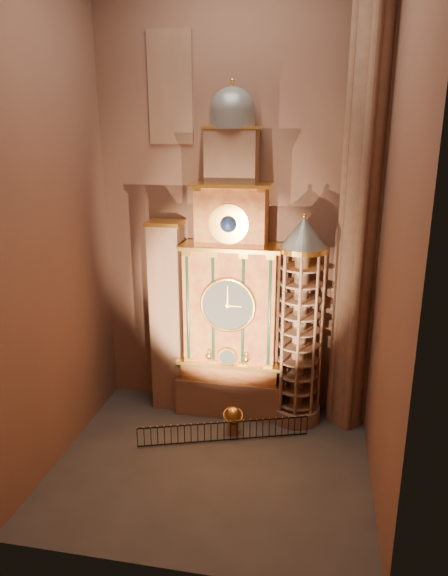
% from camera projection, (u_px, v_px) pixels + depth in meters
% --- Properties ---
extents(floor, '(14.00, 14.00, 0.00)m').
position_uv_depth(floor, '(212.00, 464.00, 23.25)').
color(floor, '#383330').
rests_on(floor, ground).
extents(wall_back, '(22.00, 0.00, 22.00)m').
position_uv_depth(wall_back, '(235.00, 204.00, 25.74)').
color(wall_back, '#855948').
rests_on(wall_back, floor).
extents(wall_left, '(0.00, 22.00, 22.00)m').
position_uv_depth(wall_left, '(46.00, 218.00, 21.35)').
color(wall_left, '#855948').
rests_on(wall_left, floor).
extents(wall_right, '(0.00, 22.00, 22.00)m').
position_uv_depth(wall_right, '(396.00, 229.00, 18.84)').
color(wall_right, '#855948').
rests_on(wall_right, floor).
extents(astronomical_clock, '(5.60, 2.41, 16.70)m').
position_uv_depth(astronomical_clock, '(231.00, 292.00, 26.01)').
color(astronomical_clock, '#8C634C').
rests_on(astronomical_clock, floor).
extents(portrait_tower, '(1.80, 1.60, 10.20)m').
position_uv_depth(portrait_tower, '(168.00, 316.00, 27.07)').
color(portrait_tower, '#8C634C').
rests_on(portrait_tower, floor).
extents(stair_turret, '(2.50, 2.50, 10.80)m').
position_uv_depth(stair_turret, '(299.00, 325.00, 25.53)').
color(stair_turret, '#8C634C').
rests_on(stair_turret, floor).
extents(gothic_pier, '(2.04, 2.04, 22.00)m').
position_uv_depth(gothic_pier, '(362.00, 210.00, 23.71)').
color(gothic_pier, '#8C634C').
rests_on(gothic_pier, floor).
extents(stained_glass_window, '(2.20, 0.14, 5.20)m').
position_uv_depth(stained_glass_window, '(170.00, 88.00, 24.66)').
color(stained_glass_window, navy).
rests_on(stained_glass_window, wall_back).
extents(celestial_globe, '(1.23, 1.19, 1.44)m').
position_uv_depth(celestial_globe, '(233.00, 418.00, 25.44)').
color(celestial_globe, '#8C634C').
rests_on(celestial_globe, floor).
extents(iron_railing, '(7.90, 2.67, 1.02)m').
position_uv_depth(iron_railing, '(224.00, 432.00, 24.83)').
color(iron_railing, black).
rests_on(iron_railing, floor).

